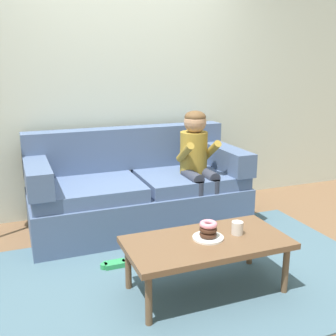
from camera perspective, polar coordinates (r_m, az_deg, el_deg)
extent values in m
plane|color=brown|center=(3.29, 0.39, -13.17)|extent=(10.00, 10.00, 0.00)
cube|color=beige|center=(4.24, -6.79, 12.74)|extent=(8.00, 0.10, 2.80)
cube|color=#476675|center=(3.08, 2.17, -15.08)|extent=(2.98, 1.82, 0.01)
cube|color=slate|center=(3.90, -4.11, -5.55)|extent=(2.00, 0.90, 0.38)
cube|color=slate|center=(3.66, -11.45, -3.03)|extent=(0.96, 0.74, 0.12)
cube|color=slate|center=(3.95, 3.00, -1.47)|extent=(0.96, 0.74, 0.12)
cube|color=slate|center=(4.08, -5.71, 2.86)|extent=(2.00, 0.20, 0.41)
cube|color=slate|center=(3.62, -17.97, -0.86)|extent=(0.20, 0.90, 0.22)
cube|color=slate|center=(4.12, 7.83, 1.56)|extent=(0.20, 0.90, 0.22)
cube|color=brown|center=(2.77, 5.48, -10.41)|extent=(1.10, 0.56, 0.04)
cylinder|color=brown|center=(2.52, -2.74, -18.11)|extent=(0.04, 0.04, 0.34)
cylinder|color=brown|center=(2.93, 16.19, -13.67)|extent=(0.04, 0.04, 0.34)
cylinder|color=brown|center=(2.88, -5.62, -13.66)|extent=(0.04, 0.04, 0.34)
cylinder|color=brown|center=(3.25, 11.47, -10.47)|extent=(0.04, 0.04, 0.34)
cylinder|color=olive|center=(3.87, 3.63, 2.16)|extent=(0.26, 0.26, 0.40)
sphere|color=tan|center=(3.80, 3.83, 6.48)|extent=(0.21, 0.21, 0.21)
ellipsoid|color=brown|center=(3.79, 3.84, 7.18)|extent=(0.20, 0.20, 0.12)
cylinder|color=#333847|center=(3.75, 3.44, -1.23)|extent=(0.11, 0.30, 0.11)
cylinder|color=#333847|center=(3.69, 4.37, -5.26)|extent=(0.09, 0.09, 0.44)
cube|color=black|center=(3.74, 4.63, -9.10)|extent=(0.10, 0.20, 0.06)
cylinder|color=olive|center=(3.71, 2.42, 2.20)|extent=(0.07, 0.29, 0.23)
cylinder|color=#333847|center=(3.82, 5.62, -0.99)|extent=(0.11, 0.30, 0.11)
cylinder|color=#333847|center=(3.76, 6.57, -4.94)|extent=(0.09, 0.09, 0.44)
cube|color=black|center=(3.81, 6.82, -8.71)|extent=(0.10, 0.20, 0.06)
cylinder|color=olive|center=(3.83, 6.15, 2.51)|extent=(0.07, 0.29, 0.23)
cylinder|color=white|center=(2.78, 5.66, -9.72)|extent=(0.21, 0.21, 0.01)
torus|color=#422619|center=(2.77, 5.67, -9.25)|extent=(0.13, 0.13, 0.04)
torus|color=#422619|center=(2.75, 5.69, -8.57)|extent=(0.13, 0.13, 0.04)
torus|color=pink|center=(2.74, 5.71, -7.88)|extent=(0.15, 0.15, 0.04)
cylinder|color=silver|center=(2.86, 9.72, -8.32)|extent=(0.08, 0.08, 0.09)
cube|color=#339E56|center=(3.23, -7.48, -13.36)|extent=(0.16, 0.09, 0.05)
cylinder|color=#339E56|center=(3.21, -8.99, -13.58)|extent=(0.06, 0.06, 0.05)
cylinder|color=#339E56|center=(3.25, -5.98, -13.14)|extent=(0.06, 0.06, 0.05)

